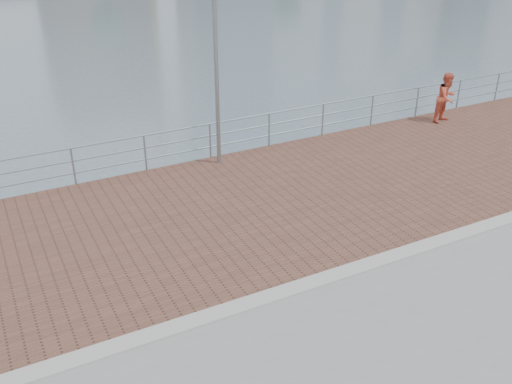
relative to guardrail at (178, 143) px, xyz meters
name	(u,v)px	position (x,y,z in m)	size (l,w,h in m)	color
water	(298,361)	(0.00, -7.00, -2.69)	(400.00, 400.00, 0.00)	slate
brick_lane	(227,212)	(0.00, -3.40, -0.68)	(40.00, 6.80, 0.02)	brown
curb	(301,286)	(0.00, -7.00, -0.66)	(40.00, 0.40, 0.06)	#B7B5AD
guardrail	(178,143)	(0.00, 0.00, 0.00)	(39.06, 0.06, 1.13)	#8C9EA8
street_lamp	(222,17)	(1.09, -0.95, 3.67)	(0.45, 1.30, 6.14)	gray
bystander	(447,98)	(9.75, -0.89, 0.21)	(0.85, 0.67, 1.76)	#E25D42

